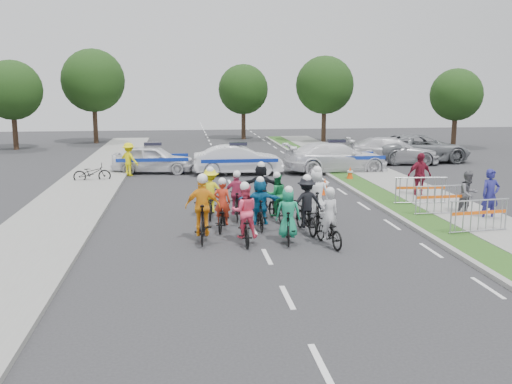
{
  "coord_description": "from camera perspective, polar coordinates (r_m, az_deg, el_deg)",
  "views": [
    {
      "loc": [
        -2.16,
        -14.48,
        4.5
      ],
      "look_at": [
        0.16,
        3.56,
        1.1
      ],
      "focal_mm": 40.0,
      "sensor_mm": 36.0,
      "label": 1
    }
  ],
  "objects": [
    {
      "name": "rider_6",
      "position": [
        18.01,
        -3.39,
        -2.06
      ],
      "size": [
        0.89,
        1.74,
        1.69
      ],
      "rotation": [
        0.0,
        0.0,
        2.94
      ],
      "color": "black",
      "rests_on": "ground"
    },
    {
      "name": "police_car_0",
      "position": [
        30.31,
        -10.23,
        3.26
      ],
      "size": [
        4.44,
        2.3,
        1.44
      ],
      "primitive_type": "imported",
      "rotation": [
        0.0,
        0.0,
        1.43
      ],
      "color": "white",
      "rests_on": "ground"
    },
    {
      "name": "barrier_0",
      "position": [
        18.57,
        21.38,
        -2.4
      ],
      "size": [
        2.04,
        0.73,
        1.12
      ],
      "primitive_type": null,
      "rotation": [
        0.0,
        0.0,
        0.12
      ],
      "color": "#A5A8AD",
      "rests_on": "ground"
    },
    {
      "name": "spectator_2",
      "position": [
        23.91,
        16.03,
        1.58
      ],
      "size": [
        1.16,
        0.67,
        1.86
      ],
      "primitive_type": "imported",
      "rotation": [
        0.0,
        0.0,
        0.21
      ],
      "color": "maroon",
      "rests_on": "ground"
    },
    {
      "name": "tree_3",
      "position": [
        46.99,
        -15.98,
        10.66
      ],
      "size": [
        4.9,
        4.9,
        7.35
      ],
      "color": "#382619",
      "rests_on": "ground"
    },
    {
      "name": "grass_strip",
      "position": [
        21.51,
        14.57,
        -1.68
      ],
      "size": [
        1.2,
        60.0,
        0.11
      ],
      "primitive_type": "cube",
      "color": "#274B18",
      "rests_on": "ground"
    },
    {
      "name": "rider_7",
      "position": [
        18.97,
        6.04,
        -0.88
      ],
      "size": [
        0.86,
        1.88,
        1.93
      ],
      "rotation": [
        0.0,
        0.0,
        3.02
      ],
      "color": "black",
      "rests_on": "ground"
    },
    {
      "name": "civilian_suv",
      "position": [
        35.41,
        16.04,
        4.23
      ],
      "size": [
        6.14,
        3.11,
        1.66
      ],
      "primitive_type": "imported",
      "rotation": [
        0.0,
        0.0,
        1.63
      ],
      "color": "gray",
      "rests_on": "ground"
    },
    {
      "name": "tree_0",
      "position": [
        44.1,
        -23.23,
        9.33
      ],
      "size": [
        4.2,
        4.2,
        6.3
      ],
      "color": "#382619",
      "rests_on": "ground"
    },
    {
      "name": "tree_1",
      "position": [
        45.86,
        6.87,
        10.56
      ],
      "size": [
        4.55,
        4.55,
        6.82
      ],
      "color": "#382619",
      "rests_on": "ground"
    },
    {
      "name": "sidewalk_right",
      "position": [
        22.24,
        18.88,
        -1.5
      ],
      "size": [
        2.4,
        60.0,
        0.13
      ],
      "primitive_type": "cube",
      "color": "gray",
      "rests_on": "ground"
    },
    {
      "name": "rider_10",
      "position": [
        19.68,
        -4.58,
        -0.58
      ],
      "size": [
        1.05,
        1.82,
        1.8
      ],
      "rotation": [
        0.0,
        0.0,
        3.05
      ],
      "color": "black",
      "rests_on": "ground"
    },
    {
      "name": "barrier_1",
      "position": [
        20.76,
        18.08,
        -0.88
      ],
      "size": [
        2.02,
        0.59,
        1.12
      ],
      "primitive_type": null,
      "rotation": [
        0.0,
        0.0,
        0.05
      ],
      "color": "#A5A8AD",
      "rests_on": "ground"
    },
    {
      "name": "marshal_hiviz",
      "position": [
        29.53,
        -12.59,
        3.21
      ],
      "size": [
        1.24,
        1.16,
        1.68
      ],
      "primitive_type": "imported",
      "rotation": [
        0.0,
        0.0,
        2.49
      ],
      "color": "yellow",
      "rests_on": "ground"
    },
    {
      "name": "rider_8",
      "position": [
        19.2,
        2.04,
        -1.03
      ],
      "size": [
        0.82,
        1.73,
        1.69
      ],
      "rotation": [
        0.0,
        0.0,
        3.29
      ],
      "color": "black",
      "rests_on": "ground"
    },
    {
      "name": "rider_2",
      "position": [
        16.44,
        -1.16,
        -2.85
      ],
      "size": [
        0.76,
        1.79,
        1.82
      ],
      "rotation": [
        0.0,
        0.0,
        3.15
      ],
      "color": "black",
      "rests_on": "ground"
    },
    {
      "name": "rider_3",
      "position": [
        16.7,
        -5.33,
        -2.35
      ],
      "size": [
        1.05,
        1.96,
        2.03
      ],
      "rotation": [
        0.0,
        0.0,
        3.06
      ],
      "color": "black",
      "rests_on": "ground"
    },
    {
      "name": "curb_right",
      "position": [
        21.26,
        12.82,
        -1.74
      ],
      "size": [
        0.2,
        60.0,
        0.12
      ],
      "primitive_type": "cube",
      "color": "gray",
      "rests_on": "ground"
    },
    {
      "name": "sidewalk_left",
      "position": [
        20.45,
        -19.42,
        -2.55
      ],
      "size": [
        3.0,
        60.0,
        0.13
      ],
      "primitive_type": "cube",
      "color": "gray",
      "rests_on": "ground"
    },
    {
      "name": "civilian_sedan",
      "position": [
        34.24,
        13.47,
        4.05
      ],
      "size": [
        5.59,
        2.96,
        1.54
      ],
      "primitive_type": "imported",
      "rotation": [
        0.0,
        0.0,
        1.41
      ],
      "color": "silver",
      "rests_on": "ground"
    },
    {
      "name": "police_car_1",
      "position": [
        29.28,
        -1.8,
        3.22
      ],
      "size": [
        4.55,
        1.61,
        1.49
      ],
      "primitive_type": "imported",
      "rotation": [
        0.0,
        0.0,
        1.56
      ],
      "color": "white",
      "rests_on": "ground"
    },
    {
      "name": "parked_bike",
      "position": [
        27.99,
        -16.08,
        1.85
      ],
      "size": [
        1.78,
        0.82,
        0.9
      ],
      "primitive_type": "imported",
      "rotation": [
        0.0,
        0.0,
        1.7
      ],
      "color": "black",
      "rests_on": "ground"
    },
    {
      "name": "rider_4",
      "position": [
        17.67,
        5.02,
        -1.81
      ],
      "size": [
        1.09,
        1.88,
        1.85
      ],
      "rotation": [
        0.0,
        0.0,
        3.27
      ],
      "color": "black",
      "rests_on": "ground"
    },
    {
      "name": "rider_0",
      "position": [
        16.33,
        7.26,
        -3.41
      ],
      "size": [
        0.88,
        1.77,
        1.72
      ],
      "rotation": [
        0.0,
        0.0,
        3.32
      ],
      "color": "black",
      "rests_on": "ground"
    },
    {
      "name": "cone_0",
      "position": [
        24.05,
        6.89,
        0.55
      ],
      "size": [
        0.4,
        0.4,
        0.7
      ],
      "color": "#F24C0C",
      "rests_on": "ground"
    },
    {
      "name": "spectator_0",
      "position": [
        20.63,
        22.38,
        -0.31
      ],
      "size": [
        0.67,
        0.46,
        1.77
      ],
      "primitive_type": "imported",
      "rotation": [
        0.0,
        0.0,
        0.05
      ],
      "color": "navy",
      "rests_on": "ground"
    },
    {
      "name": "barrier_2",
      "position": [
        22.37,
        16.13,
        0.02
      ],
      "size": [
        2.03,
        0.65,
        1.12
      ],
      "primitive_type": null,
      "rotation": [
        0.0,
        0.0,
        -0.08
      ],
      "color": "#A5A8AD",
      "rests_on": "ground"
    },
    {
      "name": "ground",
      "position": [
        15.32,
        1.1,
        -6.5
      ],
      "size": [
        90.0,
        90.0,
        0.0
      ],
      "primitive_type": "plane",
      "color": "#28282B",
      "rests_on": "ground"
    },
    {
      "name": "tree_2",
      "position": [
        45.23,
        19.4,
        9.15
      ],
      "size": [
        3.85,
        3.85,
        5.77
      ],
      "color": "#382619",
      "rests_on": "ground"
    },
    {
      "name": "rider_9",
      "position": [
        19.34,
        -1.93,
        -0.86
      ],
      "size": [
        0.88,
        1.65,
        1.71
      ],
      "rotation": [
        0.0,
        0.0,
        3.07
      ],
      "color": "black",
      "rests_on": "ground"
    },
    {
      "name": "rider_5",
      "position": [
        18.03,
        0.39,
        -1.48
      ],
      "size": [
        1.37,
        1.64,
        1.72
      ],
      "rotation": [
        0.0,
        0.0,
        3.13
      ],
      "color": "black",
      "rests_on": "ground"
    },
    {
      "name": "tree_4",
      "position": [
        48.76,
        -1.27,
        10.21
      ],
      "size": [
        4.2,
        4.2,
        6.3
      ],
      "color": "#382619",
      "rests_on": "ground"
    },
    {
      "name": "police_car_2",
      "position": [
        30.25,
        8.02,
        3.45
      ],
      "size": [
        5.58,
        2.5,
        1.59
      ],
      "primitive_type": "imported",
      "rotation": [
        0.0,
        0.0,
        1.62
      ],
      "color": "white",
      "rests_on": "ground"
    },
    {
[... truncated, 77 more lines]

